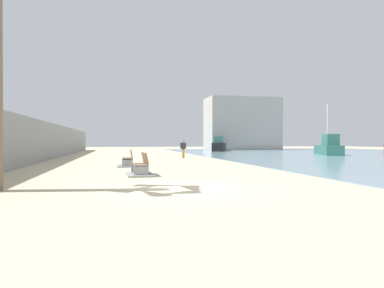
{
  "coord_description": "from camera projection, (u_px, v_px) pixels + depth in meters",
  "views": [
    {
      "loc": [
        -1.89,
        -10.85,
        1.47
      ],
      "look_at": [
        3.22,
        13.55,
        1.26
      ],
      "focal_mm": 33.16,
      "sensor_mm": 36.0,
      "label": 1
    }
  ],
  "objects": [
    {
      "name": "boat_far_left",
      "position": [
        219.0,
        145.0,
        51.51
      ],
      "size": [
        4.07,
        7.52,
        2.12
      ],
      "color": "black",
      "rests_on": "water_bay"
    },
    {
      "name": "bench_far",
      "position": [
        128.0,
        162.0,
        20.61
      ],
      "size": [
        1.17,
        2.14,
        0.98
      ],
      "color": "gray",
      "rests_on": "ground"
    },
    {
      "name": "ground_plane",
      "position": [
        142.0,
        159.0,
        28.64
      ],
      "size": [
        120.0,
        120.0,
        0.0
      ],
      "primitive_type": "plane",
      "color": "#C6B793"
    },
    {
      "name": "bench_near",
      "position": [
        140.0,
        170.0,
        15.23
      ],
      "size": [
        1.18,
        2.14,
        0.98
      ],
      "color": "gray",
      "rests_on": "ground"
    },
    {
      "name": "boat_mid_bay",
      "position": [
        329.0,
        147.0,
        36.38
      ],
      "size": [
        3.34,
        5.73,
        5.24
      ],
      "color": "#337060",
      "rests_on": "water_bay"
    },
    {
      "name": "person_walking",
      "position": [
        183.0,
        148.0,
        30.49
      ],
      "size": [
        0.52,
        0.23,
        1.56
      ],
      "color": "gold",
      "rests_on": "ground"
    },
    {
      "name": "seawall",
      "position": [
        43.0,
        141.0,
        27.09
      ],
      "size": [
        0.8,
        64.0,
        2.93
      ],
      "primitive_type": "cube",
      "color": "gray",
      "rests_on": "ground"
    },
    {
      "name": "harbor_building",
      "position": [
        242.0,
        124.0,
        59.83
      ],
      "size": [
        12.0,
        6.0,
        8.7
      ],
      "primitive_type": "cube",
      "color": "#ADAAA3",
      "rests_on": "ground"
    }
  ]
}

